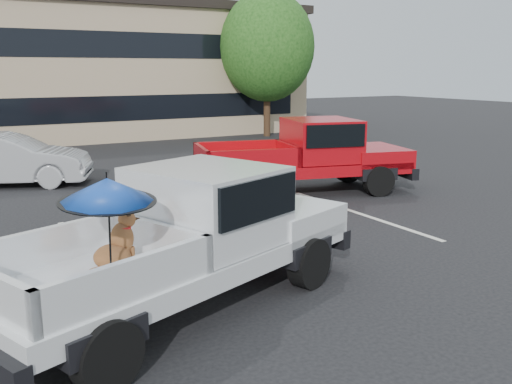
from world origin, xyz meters
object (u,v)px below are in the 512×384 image
tree_right (267,47)px  red_pickup (315,152)px  silver_pickup (195,229)px  silver_sedan (8,160)px  tree_back (148,47)px

tree_right → red_pickup: tree_right is taller
silver_pickup → red_pickup: size_ratio=0.98×
silver_sedan → red_pickup: bearing=-102.8°
tree_right → tree_back: 8.55m
tree_right → tree_back: size_ratio=0.95×
silver_sedan → tree_right: bearing=-39.0°
silver_pickup → silver_sedan: (-1.21, 10.06, -0.33)m
tree_back → red_pickup: bearing=-97.3°
red_pickup → silver_sedan: 8.47m
tree_right → red_pickup: (-5.51, -11.60, -3.16)m
tree_back → tree_right: bearing=-69.4°
tree_back → silver_sedan: (-9.40, -14.69, -3.69)m
tree_back → red_pickup: 20.04m
tree_right → silver_sedan: bearing=-151.7°
silver_pickup → silver_sedan: size_ratio=1.37×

